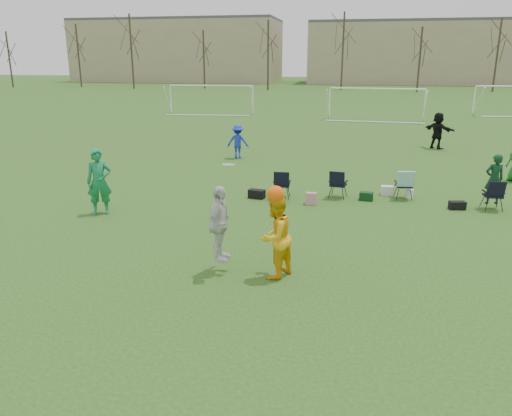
% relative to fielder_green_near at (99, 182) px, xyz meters
% --- Properties ---
extents(ground, '(260.00, 260.00, 0.00)m').
position_rel_fielder_green_near_xyz_m(ground, '(5.11, -4.69, -1.02)').
color(ground, '#224B17').
rests_on(ground, ground).
extents(fielder_green_near, '(0.88, 0.75, 2.03)m').
position_rel_fielder_green_near_xyz_m(fielder_green_near, '(0.00, 0.00, 0.00)').
color(fielder_green_near, '#167E4B').
rests_on(fielder_green_near, ground).
extents(fielder_blue, '(1.06, 0.64, 1.60)m').
position_rel_fielder_green_near_xyz_m(fielder_blue, '(2.08, 9.67, -0.21)').
color(fielder_blue, '#1830B8').
rests_on(fielder_blue, ground).
extents(fielder_black, '(1.67, 1.66, 1.92)m').
position_rel_fielder_green_near_xyz_m(fielder_black, '(11.91, 14.31, -0.05)').
color(fielder_black, black).
rests_on(fielder_black, ground).
extents(center_contest, '(2.01, 1.12, 2.53)m').
position_rel_fielder_green_near_xyz_m(center_contest, '(5.56, -3.58, 0.02)').
color(center_contest, silver).
rests_on(center_contest, ground).
extents(sideline_setup, '(8.25, 2.01, 1.77)m').
position_rel_fielder_green_near_xyz_m(sideline_setup, '(9.02, 3.13, -0.48)').
color(sideline_setup, '#0E341D').
rests_on(sideline_setup, ground).
extents(goal_left, '(7.39, 0.76, 2.46)m').
position_rel_fielder_green_near_xyz_m(goal_left, '(-4.89, 29.31, 0.91)').
color(goal_left, white).
rests_on(goal_left, ground).
extents(goal_mid, '(7.40, 0.63, 2.46)m').
position_rel_fielder_green_near_xyz_m(goal_mid, '(9.11, 27.31, 0.91)').
color(goal_mid, white).
rests_on(goal_mid, ground).
extents(tree_line, '(110.28, 3.28, 11.40)m').
position_rel_fielder_green_near_xyz_m(tree_line, '(5.35, 65.16, 4.08)').
color(tree_line, '#382B21').
rests_on(tree_line, ground).
extents(building_row, '(126.00, 16.00, 13.00)m').
position_rel_fielder_green_near_xyz_m(building_row, '(11.83, 91.31, 4.97)').
color(building_row, tan).
rests_on(building_row, ground).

